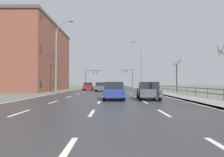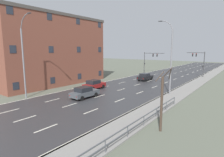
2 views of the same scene
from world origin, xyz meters
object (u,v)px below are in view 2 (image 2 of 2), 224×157
Objects in this scene: street_lamp_midground at (170,59)px; traffic_signal_left at (149,59)px; car_mid_centre at (84,92)px; car_far_left at (94,84)px; brick_building at (48,50)px; street_lamp_left_bank at (24,59)px; car_near_right at (145,77)px; traffic_signal_right at (200,60)px.

street_lamp_midground is 25.86m from traffic_signal_left.
car_mid_centre is at bearing -133.74° from street_lamp_midground.
traffic_signal_left is 26.06m from car_far_left.
brick_building is (-8.89, -26.55, 2.36)m from traffic_signal_left.
car_far_left is (2.51, -25.73, -3.31)m from traffic_signal_left.
traffic_signal_left is 28.10m from brick_building.
street_lamp_left_bank is at bearing -141.97° from car_mid_centre.
car_far_left is at bearing -160.92° from street_lamp_midground.
street_lamp_left_bank is at bearing -102.91° from car_near_right.
street_lamp_midground reaches higher than car_near_right.
brick_building is at bearing -168.22° from street_lamp_midground.
car_near_right is at bearing 132.90° from street_lamp_midground.
car_mid_centre is (5.33, -30.70, -3.31)m from traffic_signal_left.
street_lamp_left_bank is 1.84× the size of traffic_signal_left.
brick_building is at bearing 131.24° from street_lamp_left_bank.
car_near_right is (-8.10, -12.41, -3.35)m from traffic_signal_right.
car_mid_centre is 0.20× the size of brick_building.
street_lamp_left_bank is 1.80× the size of traffic_signal_right.
car_mid_centre is at bearing -104.58° from traffic_signal_right.
traffic_signal_right is at bearing 76.68° from car_mid_centre.
traffic_signal_right is 13.29m from traffic_signal_left.
street_lamp_left_bank reaches higher than traffic_signal_right.
street_lamp_left_bank reaches higher than car_far_left.
street_lamp_midground is 2.59× the size of car_mid_centre.
brick_building reaches higher than car_mid_centre.
street_lamp_midground is 12.79m from car_far_left.
traffic_signal_right is 1.48× the size of car_far_left.
street_lamp_left_bank is at bearing -112.09° from traffic_signal_right.
street_lamp_midground is at bearing -57.62° from traffic_signal_left.
car_far_left is at bearing -84.42° from traffic_signal_left.
traffic_signal_left is at bearing 94.30° from car_far_left.
traffic_signal_right is 28.00m from car_far_left.
street_lamp_left_bank is at bearing -137.48° from street_lamp_midground.
traffic_signal_right is 15.19m from car_near_right.
car_mid_centre is at bearing -87.22° from car_near_right.
car_far_left is 0.20× the size of brick_building.
car_mid_centre and car_near_right have the same top height.
car_far_left is 12.77m from brick_building.
car_far_left is at bearing -112.81° from traffic_signal_right.
street_lamp_midground is 0.97× the size of street_lamp_left_bank.
car_near_right is 13.48m from car_far_left.
street_lamp_left_bank is 11.35m from car_far_left.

